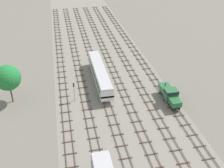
# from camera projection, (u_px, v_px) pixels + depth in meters

# --- Properties ---
(ground_plane) EXTENTS (480.00, 480.00, 0.00)m
(ground_plane) POSITION_uv_depth(u_px,v_px,m) (105.00, 72.00, 70.87)
(ground_plane) COLOR slate
(ballast_bed) EXTENTS (26.73, 176.00, 0.01)m
(ballast_bed) POSITION_uv_depth(u_px,v_px,m) (105.00, 72.00, 70.87)
(ballast_bed) COLOR gray
(ballast_bed) RESTS_ON ground
(track_far_left) EXTENTS (2.40, 126.00, 0.29)m
(track_far_left) POSITION_uv_depth(u_px,v_px,m) (62.00, 74.00, 69.64)
(track_far_left) COLOR #47382D
(track_far_left) RESTS_ON ground
(track_left) EXTENTS (2.40, 126.00, 0.29)m
(track_left) POSITION_uv_depth(u_px,v_px,m) (79.00, 73.00, 70.44)
(track_left) COLOR #47382D
(track_left) RESTS_ON ground
(track_centre_left) EXTENTS (2.40, 126.00, 0.29)m
(track_centre_left) POSITION_uv_depth(u_px,v_px,m) (96.00, 71.00, 71.24)
(track_centre_left) COLOR #47382D
(track_centre_left) RESTS_ON ground
(track_centre) EXTENTS (2.40, 126.00, 0.29)m
(track_centre) POSITION_uv_depth(u_px,v_px,m) (113.00, 69.00, 72.04)
(track_centre) COLOR #47382D
(track_centre) RESTS_ON ground
(track_centre_right) EXTENTS (2.40, 126.00, 0.29)m
(track_centre_right) POSITION_uv_depth(u_px,v_px,m) (129.00, 68.00, 72.84)
(track_centre_right) COLOR #47382D
(track_centre_right) RESTS_ON ground
(track_right) EXTENTS (2.40, 126.00, 0.29)m
(track_right) POSITION_uv_depth(u_px,v_px,m) (145.00, 66.00, 73.64)
(track_right) COLOR #47382D
(track_right) RESTS_ON ground
(shunter_loco_right_near) EXTENTS (2.74, 8.46, 3.10)m
(shunter_loco_right_near) POSITION_uv_depth(u_px,v_px,m) (170.00, 94.00, 58.29)
(shunter_loco_right_near) COLOR #286638
(shunter_loco_right_near) RESTS_ON ground
(diesel_railcar_centre_left_mid) EXTENTS (2.96, 20.50, 3.80)m
(diesel_railcar_centre_left_mid) POSITION_uv_depth(u_px,v_px,m) (100.00, 73.00, 65.03)
(diesel_railcar_centre_left_mid) COLOR white
(diesel_railcar_centre_left_mid) RESTS_ON ground
(signal_post_nearest) EXTENTS (0.28, 0.47, 4.70)m
(signal_post_nearest) POSITION_uv_depth(u_px,v_px,m) (74.00, 89.00, 58.03)
(signal_post_nearest) COLOR gray
(signal_post_nearest) RESTS_ON ground
(lineside_tree_2) EXTENTS (5.53, 5.53, 8.86)m
(lineside_tree_2) POSITION_uv_depth(u_px,v_px,m) (8.00, 78.00, 56.19)
(lineside_tree_2) COLOR #4C331E
(lineside_tree_2) RESTS_ON ground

